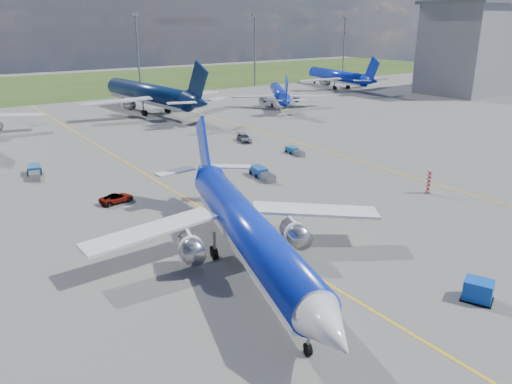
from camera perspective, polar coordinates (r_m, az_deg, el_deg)
ground at (r=43.42m, az=6.53°, el=-9.38°), size 400.00×400.00×0.00m
grass_strip at (r=181.39m, az=-26.91°, el=10.45°), size 400.00×80.00×0.01m
taxiway_lines at (r=65.07m, az=-9.55°, el=0.31°), size 60.25×160.00×0.02m
floodlight_masts at (r=143.13m, az=-21.02°, el=14.56°), size 202.20×0.50×22.70m
terminal_building at (r=170.55m, az=24.80°, el=14.78°), size 42.00×22.00×26.00m
warning_post at (r=65.99m, az=19.16°, el=1.12°), size 0.50×0.50×3.00m
bg_jet_n at (r=122.45m, az=-12.07°, el=8.89°), size 41.47×52.01×12.80m
bg_jet_ne at (r=130.02m, az=2.68°, el=9.85°), size 39.18×41.79×8.75m
bg_jet_ene at (r=166.82m, az=9.19°, el=11.64°), size 37.87×45.81×10.75m
main_airliner at (r=44.53m, az=-0.95°, el=-8.49°), size 39.50×45.78×10.21m
uld_container at (r=42.80m, az=24.05°, el=-10.23°), size 2.36×2.57×1.66m
service_car_b at (r=61.61m, az=-15.64°, el=-0.68°), size 4.29×2.49×1.12m
service_car_c at (r=90.01m, az=-1.37°, el=6.20°), size 3.16×4.97×1.34m
baggage_tug_w at (r=68.84m, az=0.67°, el=2.12°), size 2.37×5.72×1.25m
baggage_tug_c at (r=76.19m, az=-24.00°, el=2.12°), size 2.56×5.81×1.26m
baggage_tug_e at (r=81.60m, az=4.41°, el=4.66°), size 1.66×4.44×0.97m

